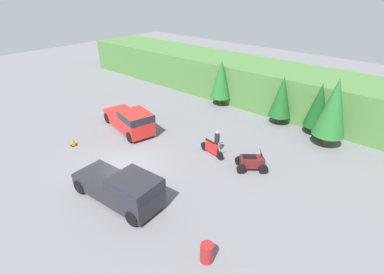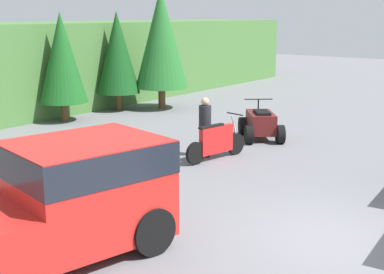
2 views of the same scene
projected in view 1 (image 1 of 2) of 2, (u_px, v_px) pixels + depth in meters
name	position (u px, v px, depth m)	size (l,w,h in m)	color
ground_plane	(125.00, 167.00, 18.99)	(80.00, 80.00, 0.00)	slate
hillside_backdrop	(256.00, 82.00, 28.85)	(44.00, 6.00, 3.56)	#477538
tree_left	(221.00, 79.00, 27.33)	(1.89, 1.89, 4.28)	brown
tree_mid_left	(282.00, 97.00, 23.69)	(1.76, 1.76, 4.00)	brown
tree_mid_right	(319.00, 105.00, 22.02)	(1.78, 1.78, 4.04)	brown
tree_right	(334.00, 107.00, 20.17)	(2.20, 2.20, 5.00)	brown
pickup_truck_red	(131.00, 120.00, 23.05)	(5.62, 3.12, 1.88)	red
pickup_truck_second	(124.00, 188.00, 15.52)	(5.38, 2.43, 1.88)	#232328
dirt_bike	(212.00, 148.00, 20.14)	(2.16, 0.68, 1.20)	black
quad_atv	(251.00, 162.00, 18.63)	(2.24, 2.15, 1.22)	black
rider_person	(217.00, 141.00, 20.20)	(0.42, 0.42, 1.67)	black
traffic_cone	(73.00, 142.00, 21.40)	(0.42, 0.42, 0.55)	black
steel_barrel	(207.00, 253.00, 12.52)	(0.58, 0.58, 0.88)	maroon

